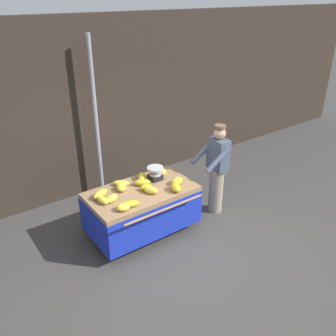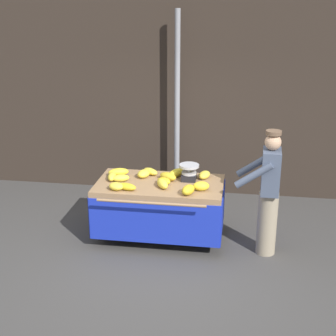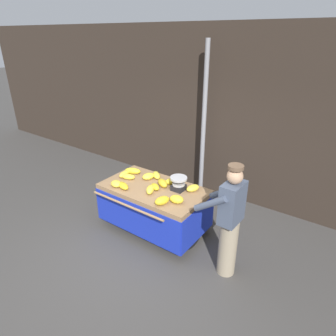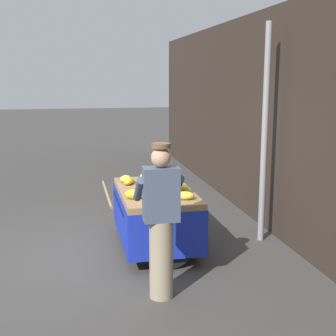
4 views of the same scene
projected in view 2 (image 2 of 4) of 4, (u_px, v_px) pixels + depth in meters
name	position (u px, v px, depth m)	size (l,w,h in m)	color
ground_plane	(165.00, 267.00, 6.25)	(60.00, 60.00, 0.00)	#423F3D
back_wall	(191.00, 95.00, 8.30)	(16.00, 0.24, 3.42)	#332821
street_pole	(177.00, 108.00, 8.00)	(0.09, 0.09, 3.14)	gray
banana_cart	(160.00, 198.00, 6.83)	(1.79, 1.20, 0.85)	#93704C
weighing_scale	(189.00, 172.00, 6.82)	(0.28, 0.28, 0.24)	black
banana_bunch_0	(144.00, 174.00, 6.95)	(0.16, 0.23, 0.11)	yellow
banana_bunch_1	(127.00, 187.00, 6.50)	(0.13, 0.28, 0.09)	gold
banana_bunch_2	(176.00, 173.00, 6.98)	(0.13, 0.30, 0.11)	yellow
banana_bunch_3	(164.00, 181.00, 6.69)	(0.12, 0.20, 0.10)	gold
banana_bunch_4	(168.00, 176.00, 6.84)	(0.14, 0.27, 0.11)	gold
banana_bunch_5	(112.00, 177.00, 6.86)	(0.12, 0.27, 0.10)	yellow
banana_bunch_6	(121.00, 178.00, 6.80)	(0.13, 0.24, 0.10)	yellow
banana_bunch_7	(163.00, 184.00, 6.56)	(0.12, 0.26, 0.11)	yellow
banana_bunch_8	(188.00, 190.00, 6.35)	(0.15, 0.25, 0.12)	gold
banana_bunch_9	(119.00, 172.00, 7.01)	(0.13, 0.30, 0.12)	yellow
banana_bunch_10	(151.00, 171.00, 7.07)	(0.12, 0.28, 0.09)	yellow
banana_bunch_11	(201.00, 186.00, 6.48)	(0.16, 0.22, 0.12)	yellow
banana_bunch_12	(116.00, 186.00, 6.49)	(0.17, 0.21, 0.10)	yellow
banana_bunch_13	(204.00, 175.00, 6.91)	(0.15, 0.24, 0.10)	yellow
vendor_person	(268.00, 193.00, 6.34)	(0.59, 0.53, 1.71)	gray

